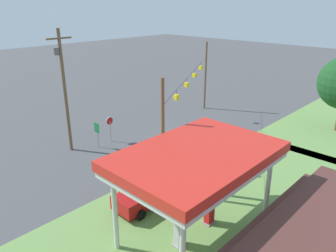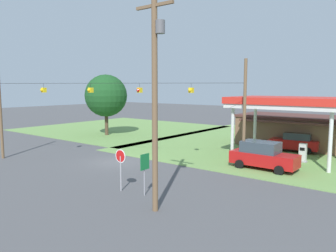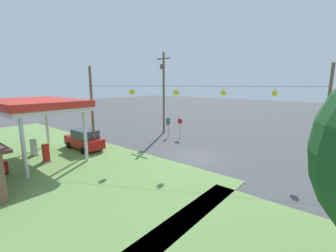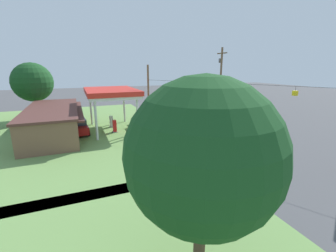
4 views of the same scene
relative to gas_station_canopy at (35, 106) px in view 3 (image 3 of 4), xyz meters
name	(u,v)px [view 3 (image 3 of 4)]	position (x,y,z in m)	size (l,w,h in m)	color
ground_plane	(198,158)	(-10.69, -9.35, -4.78)	(160.00, 160.00, 0.00)	#4C4C4F
gas_station_canopy	(35,106)	(0.00, 0.00, 0.00)	(9.04, 6.07, 5.30)	silver
fuel_pump_near	(46,154)	(-1.35, 0.00, -4.04)	(0.71, 0.56, 1.57)	gray
fuel_pump_far	(34,148)	(1.35, 0.00, -4.04)	(0.71, 0.56, 1.57)	gray
car_at_pumps_front	(84,139)	(-0.35, -4.16, -3.74)	(4.88, 2.16, 2.07)	#AD1414
stop_sign_roadside	(180,124)	(-4.90, -14.36, -2.97)	(0.80, 0.08, 2.50)	#99999E
route_sign	(168,123)	(-3.24, -14.09, -3.07)	(0.10, 0.70, 2.40)	gray
utility_pole_main	(163,89)	(-1.25, -15.48, 1.15)	(2.20, 0.44, 10.65)	brown
signal_span_gantry	(199,108)	(-10.69, -9.36, -0.27)	(17.94, 10.24, 8.24)	brown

